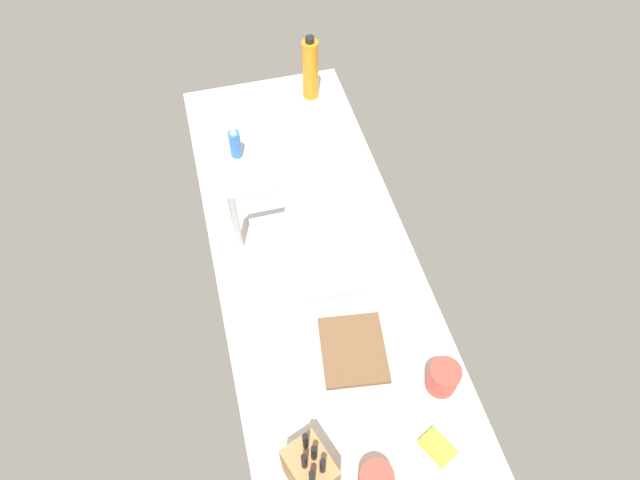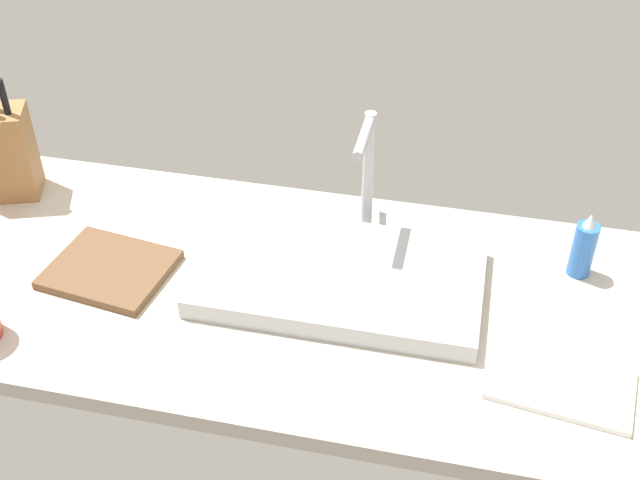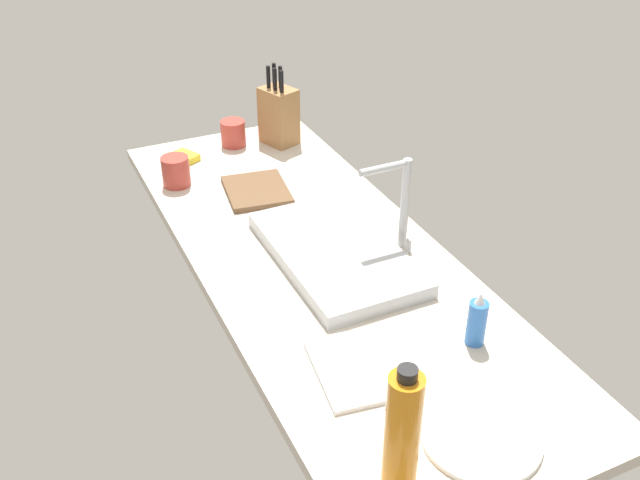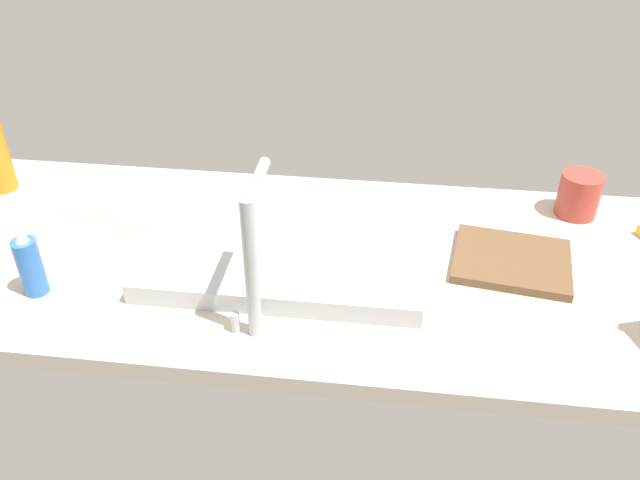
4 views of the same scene
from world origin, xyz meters
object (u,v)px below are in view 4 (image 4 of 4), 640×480
object	(u,v)px
faucet	(252,251)
soap_bottle	(30,265)
sink_basin	(284,257)
dish_towel	(118,205)
coffee_mug	(579,195)
cutting_board	(512,261)

from	to	relation	value
faucet	soap_bottle	size ratio (longest dim) A/B	1.89
sink_basin	dish_towel	size ratio (longest dim) A/B	2.27
dish_towel	coffee_mug	size ratio (longest dim) A/B	2.43
faucet	soap_bottle	world-z (taller)	faucet
sink_basin	soap_bottle	distance (cm)	46.95
cutting_board	dish_towel	world-z (taller)	cutting_board
sink_basin	cutting_board	bearing A→B (deg)	-172.21
sink_basin	coffee_mug	xyz separation A→B (cm)	(-60.69, -27.39, 2.82)
soap_bottle	dish_towel	world-z (taller)	soap_bottle
dish_towel	coffee_mug	world-z (taller)	coffee_mug
faucet	sink_basin	bearing A→B (deg)	-95.65
sink_basin	cutting_board	size ratio (longest dim) A/B	2.40
sink_basin	faucet	world-z (taller)	faucet
coffee_mug	dish_towel	bearing A→B (deg)	5.77
sink_basin	coffee_mug	size ratio (longest dim) A/B	5.52
soap_bottle	coffee_mug	xyz separation A→B (cm)	(-105.38, -41.17, -1.30)
sink_basin	cutting_board	xyz separation A→B (cm)	(-44.54, -6.09, -1.15)
sink_basin	soap_bottle	xyz separation A→B (cm)	(44.69, 13.78, 4.12)
soap_bottle	coffee_mug	size ratio (longest dim) A/B	1.45
dish_towel	soap_bottle	bearing A→B (deg)	83.41
faucet	dish_towel	bearing A→B (deg)	-41.77
coffee_mug	sink_basin	bearing A→B (deg)	24.29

